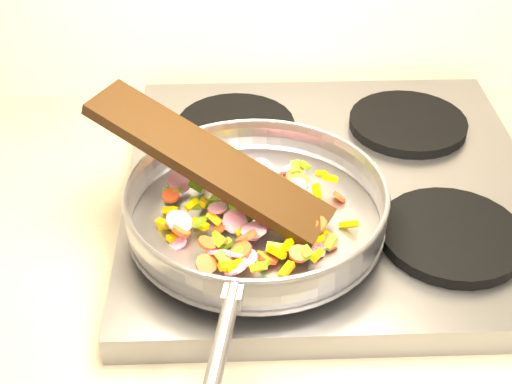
{
  "coord_description": "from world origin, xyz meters",
  "views": [
    {
      "loc": [
        -0.84,
        0.82,
        1.56
      ],
      "look_at": [
        -0.82,
        1.55,
        1.01
      ],
      "focal_mm": 50.0,
      "sensor_mm": 36.0,
      "label": 1
    }
  ],
  "objects": [
    {
      "name": "cooktop",
      "position": [
        -0.7,
        1.67,
        0.92
      ],
      "size": [
        0.6,
        0.6,
        0.04
      ],
      "primitive_type": "cube",
      "color": "#939399",
      "rests_on": "counter_top"
    },
    {
      "name": "grate_fr",
      "position": [
        -0.56,
        1.52,
        0.95
      ],
      "size": [
        0.19,
        0.19,
        0.02
      ],
      "primitive_type": "cylinder",
      "color": "black",
      "rests_on": "cooktop"
    },
    {
      "name": "grate_fl",
      "position": [
        -0.84,
        1.52,
        0.95
      ],
      "size": [
        0.19,
        0.19,
        0.02
      ],
      "primitive_type": "cylinder",
      "color": "black",
      "rests_on": "cooktop"
    },
    {
      "name": "wooden_spatula",
      "position": [
        -0.88,
        1.58,
        1.03
      ],
      "size": [
        0.33,
        0.23,
        0.12
      ],
      "primitive_type": "cube",
      "rotation": [
        0.0,
        -0.32,
        2.64
      ],
      "color": "black",
      "rests_on": "saute_pan"
    },
    {
      "name": "saute_pan",
      "position": [
        -0.82,
        1.55,
        0.99
      ],
      "size": [
        0.38,
        0.55,
        0.06
      ],
      "rotation": [
        0.0,
        0.0,
        -0.17
      ],
      "color": "#9E9EA5",
      "rests_on": "grate_fl"
    },
    {
      "name": "grate_bl",
      "position": [
        -0.84,
        1.81,
        0.95
      ],
      "size": [
        0.19,
        0.19,
        0.02
      ],
      "primitive_type": "cylinder",
      "color": "black",
      "rests_on": "cooktop"
    },
    {
      "name": "grate_br",
      "position": [
        -0.56,
        1.81,
        0.95
      ],
      "size": [
        0.19,
        0.19,
        0.02
      ],
      "primitive_type": "cylinder",
      "color": "black",
      "rests_on": "cooktop"
    },
    {
      "name": "vegetable_heap",
      "position": [
        -0.82,
        1.55,
        0.98
      ],
      "size": [
        0.26,
        0.26,
        0.04
      ],
      "color": "#6AAD16",
      "rests_on": "saute_pan"
    }
  ]
}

